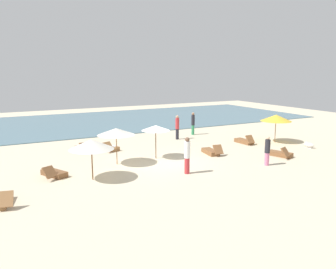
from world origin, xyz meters
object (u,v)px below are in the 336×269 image
object	(u,v)px
lounger_4	(82,149)
person_0	(267,151)
umbrella_2	(116,132)
lounger_2	(1,201)
umbrella_1	(91,144)
lounger_0	(109,148)
lounger_1	(211,152)
lounger_3	(245,141)
dog	(309,145)
person_3	(187,155)
person_2	(193,123)
lounger_6	(54,173)
person_1	(177,127)
umbrella_4	(156,128)
lounger_5	(280,154)
umbrella_0	(276,118)

from	to	relation	value
lounger_4	person_0	size ratio (longest dim) A/B	0.98
umbrella_2	person_0	distance (m)	8.62
lounger_2	lounger_4	bearing A→B (deg)	55.88
umbrella_1	lounger_0	world-z (taller)	umbrella_1
lounger_1	lounger_2	distance (m)	12.70
lounger_0	lounger_3	distance (m)	9.87
lounger_3	dog	distance (m)	4.39
dog	person_0	bearing A→B (deg)	-161.00
umbrella_1	person_3	xyz separation A→B (m)	(4.65, -1.31, -0.78)
umbrella_1	person_2	xyz separation A→B (m)	(10.69, 7.82, -0.81)
lounger_6	person_1	size ratio (longest dim) A/B	0.94
person_0	person_3	bearing A→B (deg)	171.10
lounger_4	person_2	world-z (taller)	person_2
umbrella_4	person_2	world-z (taller)	umbrella_4
umbrella_1	umbrella_4	size ratio (longest dim) A/B	1.07
lounger_5	dog	distance (m)	3.68
lounger_2	person_2	size ratio (longest dim) A/B	0.93
person_0	umbrella_1	bearing A→B (deg)	167.68
lounger_0	lounger_1	xyz separation A→B (m)	(5.46, -4.15, -0.01)
umbrella_1	lounger_0	distance (m)	6.51
lounger_5	person_0	world-z (taller)	person_0
umbrella_4	person_0	xyz separation A→B (m)	(4.91, -4.35, -1.03)
lounger_1	umbrella_1	bearing A→B (deg)	-169.32
lounger_3	person_1	bearing A→B (deg)	134.92
umbrella_1	person_2	distance (m)	13.27
umbrella_1	lounger_5	xyz separation A→B (m)	(11.67, -0.97, -1.61)
lounger_3	umbrella_0	bearing A→B (deg)	-17.77
lounger_4	person_2	bearing A→B (deg)	10.29
lounger_0	lounger_4	bearing A→B (deg)	168.14
lounger_3	person_3	world-z (taller)	person_3
lounger_5	person_1	xyz separation A→B (m)	(-3.08, 7.73, 0.81)
person_3	umbrella_0	bearing A→B (deg)	20.51
lounger_4	lounger_1	bearing A→B (deg)	-32.09
lounger_1	person_3	distance (m)	4.61
lounger_2	person_0	bearing A→B (deg)	-2.40
lounger_0	lounger_2	distance (m)	9.94
lounger_0	lounger_2	size ratio (longest dim) A/B	1.03
umbrella_1	lounger_6	distance (m)	2.69
person_2	lounger_4	bearing A→B (deg)	-169.71
umbrella_0	lounger_3	size ratio (longest dim) A/B	1.32
lounger_1	lounger_3	bearing A→B (deg)	21.04
lounger_2	lounger_5	world-z (taller)	lounger_2
lounger_1	person_2	world-z (taller)	person_2
lounger_6	dog	bearing A→B (deg)	-5.07
umbrella_4	lounger_3	size ratio (longest dim) A/B	1.20
umbrella_2	dog	size ratio (longest dim) A/B	2.60
person_1	dog	distance (m)	9.58
person_2	person_3	bearing A→B (deg)	-123.44
lounger_2	lounger_0	bearing A→B (deg)	46.33
lounger_5	lounger_1	bearing A→B (deg)	144.30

